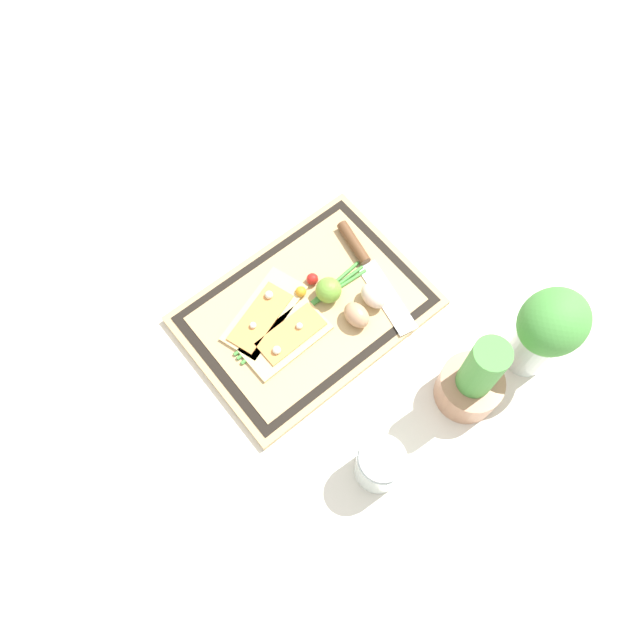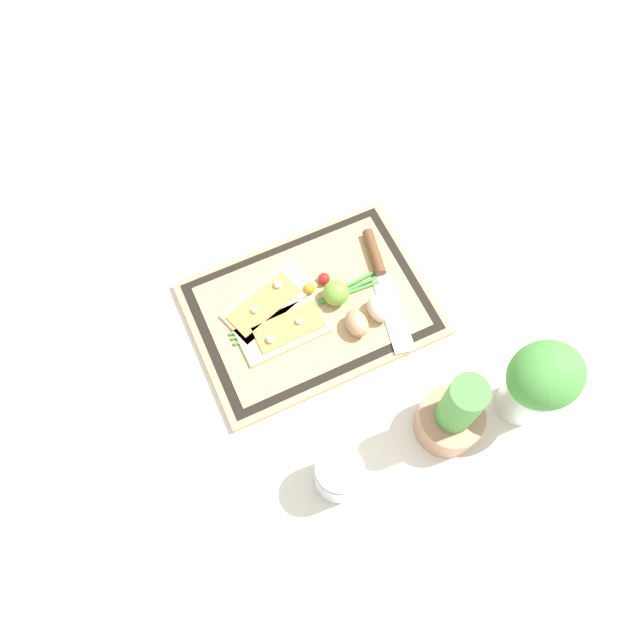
% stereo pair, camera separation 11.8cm
% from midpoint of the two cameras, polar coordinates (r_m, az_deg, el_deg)
% --- Properties ---
extents(ground_plane, '(6.00, 6.00, 0.00)m').
position_cam_midpoint_polar(ground_plane, '(1.22, 1.92, 0.60)').
color(ground_plane, silver).
extents(cutting_board, '(0.46, 0.33, 0.02)m').
position_cam_midpoint_polar(cutting_board, '(1.22, 1.93, 0.78)').
color(cutting_board, tan).
rests_on(cutting_board, ground_plane).
extents(pizza_slice_near, '(0.20, 0.14, 0.02)m').
position_cam_midpoint_polar(pizza_slice_near, '(1.21, -2.01, 1.41)').
color(pizza_slice_near, '#DBBC7F').
rests_on(pizza_slice_near, cutting_board).
extents(pizza_slice_far, '(0.17, 0.09, 0.02)m').
position_cam_midpoint_polar(pizza_slice_far, '(1.18, -0.49, -1.24)').
color(pizza_slice_far, '#DBBC7F').
rests_on(pizza_slice_far, cutting_board).
extents(knife, '(0.08, 0.27, 0.02)m').
position_cam_midpoint_polar(knife, '(1.25, 8.15, 4.29)').
color(knife, silver).
rests_on(knife, cutting_board).
extents(egg_brown, '(0.04, 0.06, 0.04)m').
position_cam_midpoint_polar(egg_brown, '(1.18, 6.24, -0.63)').
color(egg_brown, tan).
rests_on(egg_brown, cutting_board).
extents(egg_pink, '(0.04, 0.06, 0.04)m').
position_cam_midpoint_polar(egg_pink, '(1.19, 8.19, 0.73)').
color(egg_pink, beige).
rests_on(egg_pink, cutting_board).
extents(lime, '(0.05, 0.05, 0.05)m').
position_cam_midpoint_polar(lime, '(1.19, 4.27, 2.17)').
color(lime, '#70A838').
rests_on(lime, cutting_board).
extents(cherry_tomato_red, '(0.02, 0.02, 0.02)m').
position_cam_midpoint_polar(cherry_tomato_red, '(1.22, 3.10, 3.49)').
color(cherry_tomato_red, red).
rests_on(cherry_tomato_red, cutting_board).
extents(cherry_tomato_yellow, '(0.02, 0.02, 0.02)m').
position_cam_midpoint_polar(cherry_tomato_yellow, '(1.21, 1.79, 2.61)').
color(cherry_tomato_yellow, gold).
rests_on(cherry_tomato_yellow, cutting_board).
extents(scallion_bunch, '(0.31, 0.03, 0.01)m').
position_cam_midpoint_polar(scallion_bunch, '(1.20, 1.38, 0.95)').
color(scallion_bunch, '#47933D').
rests_on(scallion_bunch, cutting_board).
extents(herb_pot, '(0.11, 0.11, 0.21)m').
position_cam_midpoint_polar(herb_pot, '(1.11, 15.05, -8.82)').
color(herb_pot, '#AD7A5B').
rests_on(herb_pot, ground_plane).
extents(sauce_jar, '(0.08, 0.08, 0.11)m').
position_cam_midpoint_polar(sauce_jar, '(1.09, 4.89, -14.31)').
color(sauce_jar, silver).
rests_on(sauce_jar, ground_plane).
extents(herb_glass, '(0.13, 0.11, 0.22)m').
position_cam_midpoint_polar(herb_glass, '(1.11, 22.27, -5.64)').
color(herb_glass, silver).
rests_on(herb_glass, ground_plane).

